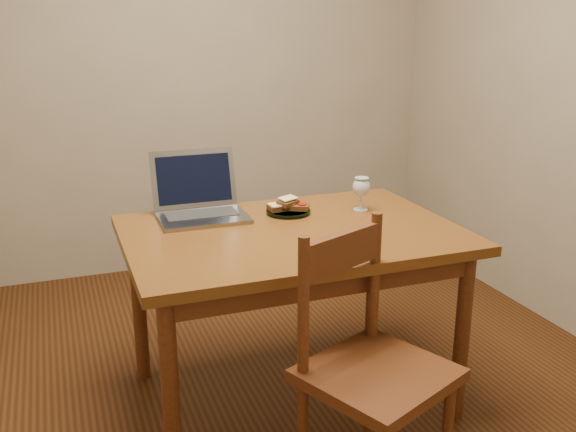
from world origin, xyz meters
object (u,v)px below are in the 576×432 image
object	(u,v)px
table	(292,250)
milk_glass	(361,194)
plate	(288,212)
laptop	(199,199)
chair	(372,356)

from	to	relation	value
table	milk_glass	size ratio (longest dim) A/B	8.80
milk_glass	table	bearing A→B (deg)	-158.54
table	plate	xyz separation A→B (m)	(0.06, 0.21, 0.09)
milk_glass	laptop	xyz separation A→B (m)	(-0.67, 0.18, -0.00)
chair	plate	distance (m)	0.87
laptop	milk_glass	bearing A→B (deg)	-14.39
plate	milk_glass	world-z (taller)	milk_glass
chair	laptop	distance (m)	1.05
table	chair	xyz separation A→B (m)	(0.04, -0.62, -0.15)
table	milk_glass	xyz separation A→B (m)	(0.37, 0.15, 0.16)
chair	milk_glass	distance (m)	0.89
chair	laptop	bearing A→B (deg)	86.03
chair	table	bearing A→B (deg)	70.15
table	laptop	bearing A→B (deg)	132.16
plate	milk_glass	size ratio (longest dim) A/B	1.29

